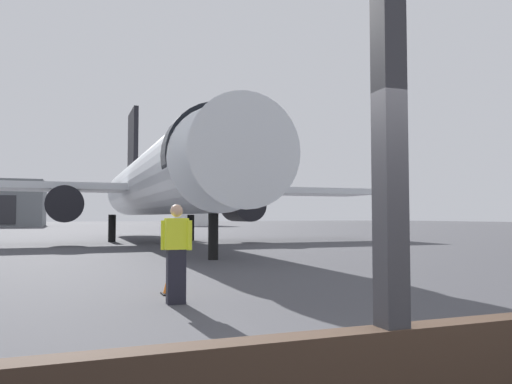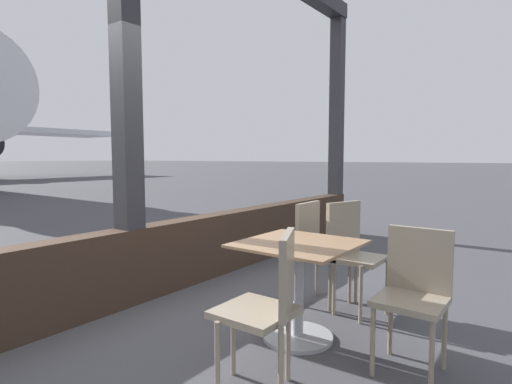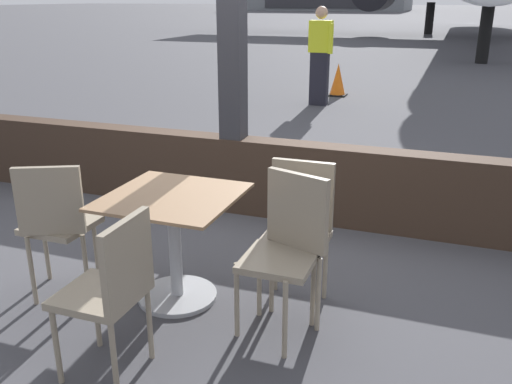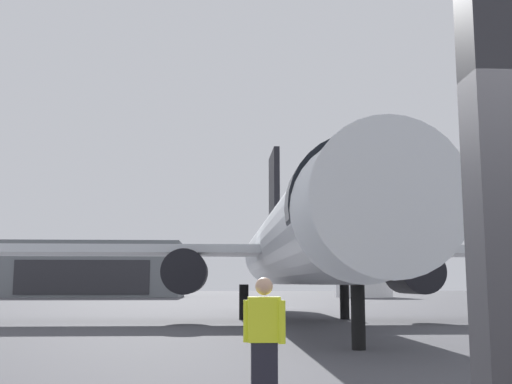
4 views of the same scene
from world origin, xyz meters
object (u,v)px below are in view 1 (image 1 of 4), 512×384
object	(u,v)px
traffic_cone	(171,279)
ground_crew_worker	(176,252)
fuel_storage_tank	(196,209)
airplane	(159,183)

from	to	relation	value
traffic_cone	ground_crew_worker	bearing A→B (deg)	-96.36
traffic_cone	fuel_storage_tank	size ratio (longest dim) A/B	0.09
airplane	ground_crew_worker	world-z (taller)	airplane
ground_crew_worker	fuel_storage_tank	size ratio (longest dim) A/B	0.24
airplane	traffic_cone	bearing A→B (deg)	-98.68
airplane	fuel_storage_tank	xyz separation A→B (m)	(14.59, 51.36, -0.78)
airplane	ground_crew_worker	bearing A→B (deg)	-98.55
ground_crew_worker	traffic_cone	bearing A→B (deg)	83.64
traffic_cone	fuel_storage_tank	bearing A→B (deg)	76.02
ground_crew_worker	traffic_cone	world-z (taller)	ground_crew_worker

